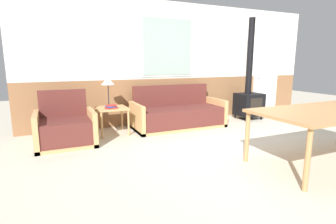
{
  "coord_description": "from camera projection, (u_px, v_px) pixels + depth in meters",
  "views": [
    {
      "loc": [
        -2.87,
        -2.93,
        1.4
      ],
      "look_at": [
        -1.13,
        0.98,
        0.57
      ],
      "focal_mm": 28.0,
      "sensor_mm": 36.0,
      "label": 1
    }
  ],
  "objects": [
    {
      "name": "wood_stove",
      "position": [
        249.0,
        96.0,
        6.4
      ],
      "size": [
        0.59,
        0.52,
        2.41
      ],
      "color": "black",
      "rests_on": "ground_plane"
    },
    {
      "name": "side_table",
      "position": [
        112.0,
        112.0,
        5.07
      ],
      "size": [
        0.56,
        0.56,
        0.52
      ],
      "color": "tan",
      "rests_on": "ground_plane"
    },
    {
      "name": "wall_back",
      "position": [
        183.0,
        63.0,
        6.13
      ],
      "size": [
        7.2,
        0.09,
        2.7
      ],
      "color": "#8E603D",
      "rests_on": "ground_plane"
    },
    {
      "name": "book_stack",
      "position": [
        111.0,
        107.0,
        4.94
      ],
      "size": [
        0.23,
        0.19,
        0.07
      ],
      "color": "#B22823",
      "rests_on": "side_table"
    },
    {
      "name": "dining_table",
      "position": [
        330.0,
        114.0,
        3.57
      ],
      "size": [
        2.13,
        1.08,
        0.75
      ],
      "color": "#B27F4C",
      "rests_on": "ground_plane"
    },
    {
      "name": "table_lamp",
      "position": [
        108.0,
        82.0,
        5.03
      ],
      "size": [
        0.25,
        0.25,
        0.58
      ],
      "color": "#262628",
      "rests_on": "side_table"
    },
    {
      "name": "ground_plane",
      "position": [
        260.0,
        154.0,
        4.04
      ],
      "size": [
        16.0,
        16.0,
        0.0
      ],
      "primitive_type": "plane",
      "color": "beige"
    },
    {
      "name": "entry_door",
      "position": [
        266.0,
        75.0,
        7.16
      ],
      "size": [
        0.82,
        0.09,
        2.06
      ],
      "color": "silver",
      "rests_on": "ground_plane"
    },
    {
      "name": "couch",
      "position": [
        178.0,
        115.0,
        5.64
      ],
      "size": [
        1.94,
        0.85,
        0.88
      ],
      "color": "tan",
      "rests_on": "ground_plane"
    },
    {
      "name": "armchair",
      "position": [
        66.0,
        129.0,
        4.43
      ],
      "size": [
        0.95,
        0.8,
        0.91
      ],
      "rotation": [
        0.0,
        0.0,
        0.27
      ],
      "color": "tan",
      "rests_on": "ground_plane"
    }
  ]
}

